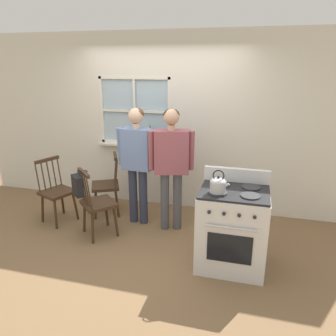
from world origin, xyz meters
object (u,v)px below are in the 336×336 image
stove (232,228)px  chair_by_window (97,204)px  person_elderly_left (137,155)px  potted_plant (150,138)px  chair_near_wall (57,192)px  chair_center_cluster (107,186)px  kettle (218,184)px  person_teen_center (171,158)px  handbag (78,185)px

stove → chair_by_window: bearing=172.3°
person_elderly_left → potted_plant: size_ratio=4.57×
chair_near_wall → chair_center_cluster: same height
kettle → chair_center_cluster: bearing=150.1°
potted_plant → chair_center_cluster: bearing=-137.8°
person_teen_center → handbag: bearing=-166.9°
chair_by_window → person_teen_center: person_teen_center is taller
chair_by_window → chair_near_wall: 0.80m
chair_center_cluster → person_elderly_left: (0.57, -0.16, 0.57)m
stove → kettle: size_ratio=4.39×
chair_near_wall → handbag: same height
potted_plant → handbag: (-0.54, -1.32, -0.35)m
person_teen_center → kettle: size_ratio=6.83×
person_teen_center → kettle: 1.07m
chair_near_wall → chair_center_cluster: (0.59, 0.43, 0.00)m
chair_by_window → person_teen_center: 1.16m
person_elderly_left → handbag: bearing=-127.0°
person_teen_center → kettle: bearing=-64.3°
chair_center_cluster → handbag: (0.01, -0.83, 0.32)m
person_teen_center → potted_plant: size_ratio=4.60×
chair_center_cluster → handbag: same height
chair_near_wall → chair_center_cluster: 0.73m
person_elderly_left → handbag: (-0.56, -0.66, -0.26)m
chair_by_window → kettle: 1.76m
chair_by_window → kettle: (1.62, -0.37, 0.58)m
handbag → potted_plant: bearing=67.8°
chair_center_cluster → stove: stove is taller
kettle → stove: bearing=38.0°
person_elderly_left → potted_plant: (-0.02, 0.66, 0.10)m
person_elderly_left → chair_center_cluster: bearing=167.2°
chair_center_cluster → kettle: size_ratio=3.80×
chair_center_cluster → person_teen_center: size_ratio=0.56×
chair_near_wall → person_teen_center: person_teen_center is taller
person_elderly_left → stove: 1.67m
chair_center_cluster → person_teen_center: person_teen_center is taller
chair_by_window → stove: size_ratio=0.87×
chair_near_wall → potted_plant: (1.14, 0.92, 0.67)m
handbag → chair_center_cluster: bearing=90.5°
chair_center_cluster → potted_plant: (0.55, 0.49, 0.67)m
chair_by_window → potted_plant: bearing=-64.5°
person_elderly_left → stove: size_ratio=1.54×
stove → handbag: stove is taller
person_elderly_left → potted_plant: bearing=95.2°
person_elderly_left → kettle: bearing=-32.0°
chair_by_window → potted_plant: size_ratio=2.56×
chair_near_wall → person_elderly_left: person_elderly_left is taller
chair_by_window → person_elderly_left: size_ratio=0.56×
chair_near_wall → kettle: bearing=-81.9°
chair_near_wall → person_teen_center: (1.67, 0.20, 0.59)m
person_teen_center → chair_by_window: bearing=-170.8°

